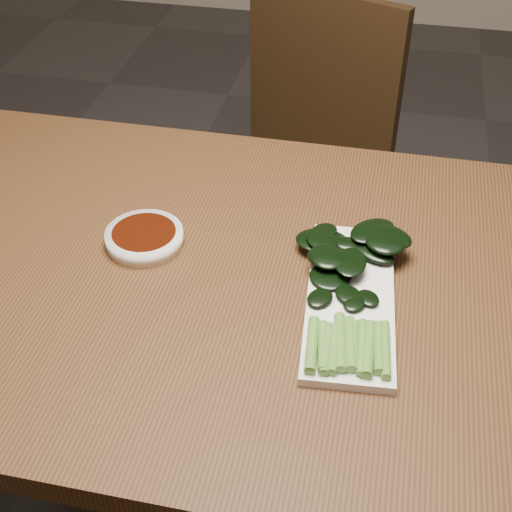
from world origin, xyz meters
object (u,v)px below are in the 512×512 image
Objects in this scene: serving_plate at (350,300)px; gai_lan at (351,272)px; chair_far at (295,162)px; sauce_bowl at (144,237)px; table at (258,309)px.

gai_lan is (-0.00, 0.04, 0.02)m from serving_plate.
sauce_bowl is at bearing -78.77° from chair_far.
gai_lan reaches higher than sauce_bowl.
serving_plate is 0.99× the size of gai_lan.
chair_far reaches higher than table.
chair_far is at bearing 94.40° from table.
chair_far is 2.64× the size of serving_plate.
serving_plate is at bearing -53.39° from chair_far.
gai_lan is (0.33, -0.03, 0.01)m from sauce_bowl.
chair_far is 7.20× the size of sauce_bowl.
serving_plate is at bearing -11.82° from sauce_bowl.
chair_far is 0.81m from gai_lan.
table is 0.17m from gai_lan.
sauce_bowl is at bearing 168.18° from serving_plate.
chair_far reaches higher than serving_plate.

